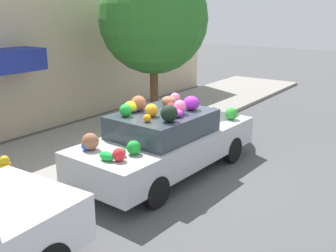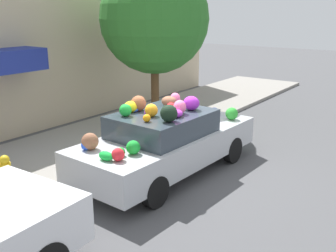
{
  "view_description": "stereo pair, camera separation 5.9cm",
  "coord_description": "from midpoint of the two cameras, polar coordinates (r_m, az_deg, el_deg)",
  "views": [
    {
      "loc": [
        -6.43,
        -4.6,
        3.38
      ],
      "look_at": [
        0.0,
        0.01,
        1.04
      ],
      "focal_mm": 42.0,
      "sensor_mm": 36.0,
      "label": 1
    },
    {
      "loc": [
        -6.39,
        -4.64,
        3.38
      ],
      "look_at": [
        0.0,
        0.01,
        1.04
      ],
      "focal_mm": 42.0,
      "sensor_mm": 36.0,
      "label": 2
    }
  ],
  "objects": [
    {
      "name": "sidewalk_curb",
      "position": [
        10.28,
        -12.48,
        -2.79
      ],
      "size": [
        24.0,
        3.2,
        0.11
      ],
      "color": "gray",
      "rests_on": "ground"
    },
    {
      "name": "art_car",
      "position": [
        8.3,
        -0.41,
        -2.06
      ],
      "size": [
        4.52,
        1.93,
        1.7
      ],
      "rotation": [
        0.0,
        0.0,
        -0.04
      ],
      "color": "#B7BABF",
      "rests_on": "ground"
    },
    {
      "name": "fire_hydrant",
      "position": [
        7.97,
        -22.63,
        -6.38
      ],
      "size": [
        0.2,
        0.2,
        0.7
      ],
      "color": "gold",
      "rests_on": "sidewalk_curb"
    },
    {
      "name": "street_tree",
      "position": [
        11.62,
        -2.28,
        15.25
      ],
      "size": [
        3.13,
        3.13,
        4.59
      ],
      "color": "brown",
      "rests_on": "sidewalk_curb"
    },
    {
      "name": "ground_plane",
      "position": [
        8.6,
        -0.16,
        -6.68
      ],
      "size": [
        60.0,
        60.0,
        0.0
      ],
      "primitive_type": "plane",
      "color": "#4C4C4F"
    },
    {
      "name": "building_facade",
      "position": [
        11.49,
        -21.09,
        9.97
      ],
      "size": [
        18.0,
        1.2,
        4.6
      ],
      "color": "#C6B293",
      "rests_on": "ground"
    }
  ]
}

